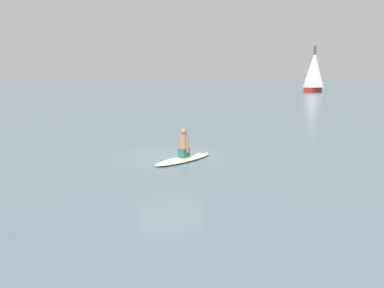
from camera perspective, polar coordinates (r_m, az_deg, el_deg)
name	(u,v)px	position (r m, az deg, el deg)	size (l,w,h in m)	color
ground_plane	(170,157)	(14.70, -3.23, -1.87)	(400.00, 400.00, 0.00)	slate
surfboard	(184,159)	(14.01, -1.21, -2.18)	(2.81, 0.74, 0.12)	silver
person_paddler	(184,144)	(13.91, -1.21, -0.05)	(0.44, 0.43, 1.03)	#26664C
sailboat_near_left	(314,71)	(73.66, 17.24, 10.09)	(5.10, 5.10, 8.06)	maroon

